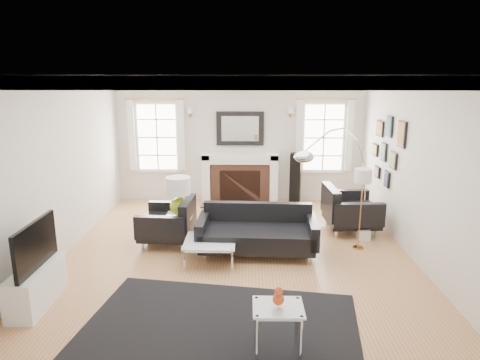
{
  "coord_description": "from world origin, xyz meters",
  "views": [
    {
      "loc": [
        0.16,
        -6.49,
        2.8
      ],
      "look_at": [
        0.04,
        0.3,
        1.13
      ],
      "focal_mm": 32.0,
      "sensor_mm": 36.0,
      "label": 1
    }
  ],
  "objects_px": {
    "armchair_left": "(170,223)",
    "gourd_lamp": "(179,193)",
    "arc_floor_lamp": "(337,183)",
    "armchair_right": "(348,211)",
    "sofa": "(257,232)",
    "fireplace": "(240,179)",
    "coffee_table": "(210,242)"
  },
  "relations": [
    {
      "from": "armchair_left",
      "to": "gourd_lamp",
      "type": "xyz_separation_m",
      "value": [
        0.16,
        0.02,
        0.52
      ]
    },
    {
      "from": "gourd_lamp",
      "to": "arc_floor_lamp",
      "type": "bearing_deg",
      "value": -4.97
    },
    {
      "from": "armchair_left",
      "to": "armchair_right",
      "type": "relative_size",
      "value": 0.94
    },
    {
      "from": "sofa",
      "to": "armchair_right",
      "type": "bearing_deg",
      "value": 31.26
    },
    {
      "from": "fireplace",
      "to": "sofa",
      "type": "xyz_separation_m",
      "value": [
        0.33,
        -2.8,
        -0.21
      ]
    },
    {
      "from": "sofa",
      "to": "coffee_table",
      "type": "height_order",
      "value": "sofa"
    },
    {
      "from": "sofa",
      "to": "armchair_left",
      "type": "distance_m",
      "value": 1.51
    },
    {
      "from": "armchair_left",
      "to": "arc_floor_lamp",
      "type": "relative_size",
      "value": 0.48
    },
    {
      "from": "arc_floor_lamp",
      "to": "armchair_right",
      "type": "bearing_deg",
      "value": 64.3
    },
    {
      "from": "coffee_table",
      "to": "arc_floor_lamp",
      "type": "relative_size",
      "value": 0.37
    },
    {
      "from": "fireplace",
      "to": "gourd_lamp",
      "type": "distance_m",
      "value": 2.63
    },
    {
      "from": "coffee_table",
      "to": "arc_floor_lamp",
      "type": "xyz_separation_m",
      "value": [
        1.99,
        0.53,
        0.81
      ]
    },
    {
      "from": "armchair_right",
      "to": "arc_floor_lamp",
      "type": "bearing_deg",
      "value": -115.7
    },
    {
      "from": "sofa",
      "to": "arc_floor_lamp",
      "type": "bearing_deg",
      "value": 6.87
    },
    {
      "from": "sofa",
      "to": "coffee_table",
      "type": "relative_size",
      "value": 2.48
    },
    {
      "from": "armchair_left",
      "to": "arc_floor_lamp",
      "type": "bearing_deg",
      "value": -4.36
    },
    {
      "from": "gourd_lamp",
      "to": "armchair_left",
      "type": "bearing_deg",
      "value": -174.43
    },
    {
      "from": "coffee_table",
      "to": "gourd_lamp",
      "type": "height_order",
      "value": "gourd_lamp"
    },
    {
      "from": "fireplace",
      "to": "armchair_right",
      "type": "distance_m",
      "value": 2.69
    },
    {
      "from": "coffee_table",
      "to": "gourd_lamp",
      "type": "relative_size",
      "value": 1.17
    },
    {
      "from": "armchair_right",
      "to": "arc_floor_lamp",
      "type": "relative_size",
      "value": 0.51
    },
    {
      "from": "armchair_right",
      "to": "arc_floor_lamp",
      "type": "distance_m",
      "value": 1.22
    },
    {
      "from": "fireplace",
      "to": "armchair_right",
      "type": "bearing_deg",
      "value": -41.4
    },
    {
      "from": "armchair_left",
      "to": "gourd_lamp",
      "type": "height_order",
      "value": "gourd_lamp"
    },
    {
      "from": "fireplace",
      "to": "coffee_table",
      "type": "distance_m",
      "value": 3.2
    },
    {
      "from": "armchair_right",
      "to": "coffee_table",
      "type": "distance_m",
      "value": 2.79
    },
    {
      "from": "armchair_left",
      "to": "coffee_table",
      "type": "distance_m",
      "value": 1.04
    },
    {
      "from": "coffee_table",
      "to": "arc_floor_lamp",
      "type": "height_order",
      "value": "arc_floor_lamp"
    },
    {
      "from": "coffee_table",
      "to": "gourd_lamp",
      "type": "xyz_separation_m",
      "value": [
        -0.58,
        0.75,
        0.56
      ]
    },
    {
      "from": "fireplace",
      "to": "gourd_lamp",
      "type": "height_order",
      "value": "gourd_lamp"
    },
    {
      "from": "armchair_left",
      "to": "arc_floor_lamp",
      "type": "xyz_separation_m",
      "value": [
        2.73,
        -0.21,
        0.77
      ]
    },
    {
      "from": "sofa",
      "to": "arc_floor_lamp",
      "type": "relative_size",
      "value": 0.92
    }
  ]
}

